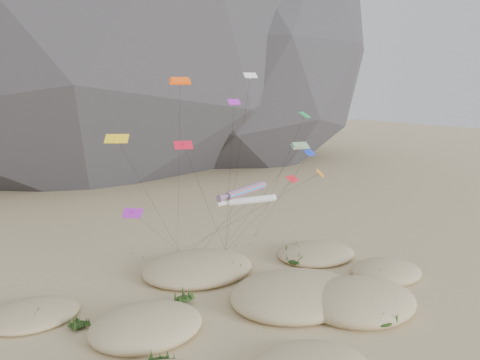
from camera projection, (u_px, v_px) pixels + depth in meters
name	position (u px, v px, depth m)	size (l,w,h in m)	color
ground	(279.00, 319.00, 50.15)	(500.00, 500.00, 0.00)	#CCB789
dunes	(261.00, 301.00, 53.01)	(52.00, 37.35, 3.78)	#CCB789
dune_grass	(261.00, 299.00, 53.14)	(42.98, 29.37, 1.45)	black
kite_stakes	(202.00, 248.00, 72.44)	(20.26, 5.64, 0.30)	#3F2D1E
rainbow_tube_kite	(244.00, 191.00, 57.08)	(7.59, 12.66, 12.93)	#F13819
white_tube_kite	(249.00, 200.00, 57.88)	(8.58, 12.62, 11.48)	white
orange_parafoil	(180.00, 84.00, 55.81)	(4.90, 11.89, 25.74)	#FF550D
multi_parafoil	(299.00, 147.00, 61.24)	(6.17, 13.34, 17.50)	orange
delta_kites	(234.00, 151.00, 57.27)	(27.21, 19.29, 26.42)	white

